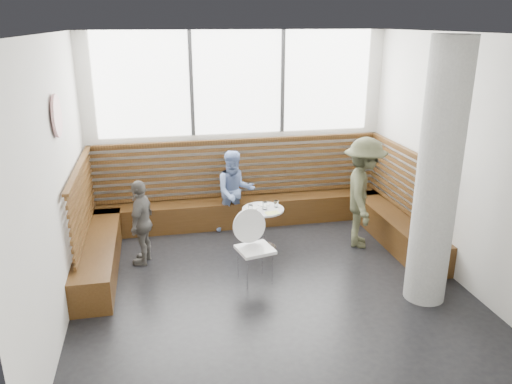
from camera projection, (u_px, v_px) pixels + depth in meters
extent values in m
cube|color=silver|center=(273.00, 172.00, 6.04)|extent=(5.00, 5.00, 3.20)
cube|color=black|center=(271.00, 288.00, 6.56)|extent=(5.00, 5.00, 0.01)
cube|color=white|center=(274.00, 34.00, 5.52)|extent=(5.00, 5.00, 0.01)
cube|color=white|center=(238.00, 83.00, 8.09)|extent=(4.50, 0.02, 1.65)
cube|color=#3F3F42|center=(191.00, 84.00, 7.93)|extent=(0.06, 0.04, 1.65)
cube|color=#3F3F42|center=(283.00, 82.00, 8.21)|extent=(0.06, 0.04, 1.65)
cube|color=#3C250F|center=(241.00, 211.00, 8.57)|extent=(5.00, 0.50, 0.45)
cube|color=#3C250F|center=(101.00, 247.00, 7.22)|extent=(0.50, 2.50, 0.45)
cube|color=#3C250F|center=(389.00, 223.00, 8.08)|extent=(0.50, 2.50, 0.45)
cube|color=#412710|center=(239.00, 168.00, 8.50)|extent=(4.88, 0.08, 0.98)
cube|color=#412710|center=(83.00, 201.00, 6.95)|extent=(0.08, 2.38, 0.98)
cube|color=#412710|center=(403.00, 180.00, 7.87)|extent=(0.08, 2.38, 0.98)
cylinder|color=gray|center=(438.00, 177.00, 5.84)|extent=(0.50, 0.50, 3.20)
cylinder|color=white|center=(57.00, 116.00, 5.72)|extent=(0.03, 0.50, 0.50)
cylinder|color=silver|center=(263.00, 247.00, 7.72)|extent=(0.40, 0.40, 0.02)
cylinder|color=silver|center=(263.00, 228.00, 7.62)|extent=(0.06, 0.06, 0.62)
cylinder|color=#B7B7BA|center=(263.00, 209.00, 7.52)|extent=(0.63, 0.63, 0.03)
cube|color=white|center=(255.00, 249.00, 6.57)|extent=(0.44, 0.42, 0.04)
cylinder|color=white|center=(252.00, 225.00, 6.66)|extent=(0.47, 0.11, 0.46)
cylinder|color=silver|center=(244.00, 273.00, 6.47)|extent=(0.02, 0.02, 0.45)
cylinder|color=silver|center=(271.00, 271.00, 6.54)|extent=(0.02, 0.02, 0.45)
cylinder|color=silver|center=(240.00, 262.00, 6.77)|extent=(0.02, 0.02, 0.45)
cylinder|color=silver|center=(266.00, 260.00, 6.83)|extent=(0.02, 0.02, 0.45)
imported|color=#44462E|center=(363.00, 193.00, 7.57)|extent=(0.99, 1.26, 1.71)
imported|color=#728CC7|center=(235.00, 192.00, 8.15)|extent=(0.69, 0.55, 1.37)
imported|color=#5F5C56|center=(142.00, 222.00, 7.08)|extent=(0.51, 0.79, 1.24)
cylinder|color=white|center=(252.00, 208.00, 7.53)|extent=(0.19, 0.19, 0.01)
cylinder|color=white|center=(264.00, 205.00, 7.66)|extent=(0.18, 0.18, 0.01)
cylinder|color=white|center=(250.00, 208.00, 7.37)|extent=(0.07, 0.07, 0.11)
cylinder|color=white|center=(265.00, 206.00, 7.46)|extent=(0.08, 0.08, 0.12)
cylinder|color=white|center=(276.00, 204.00, 7.56)|extent=(0.07, 0.07, 0.10)
cube|color=#A5C64C|center=(272.00, 213.00, 7.34)|extent=(0.22, 0.17, 0.00)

